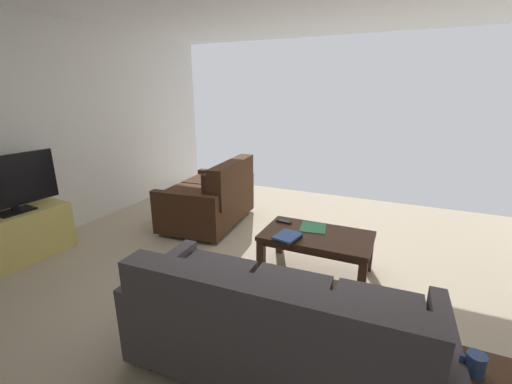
{
  "coord_description": "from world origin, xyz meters",
  "views": [
    {
      "loc": [
        -0.84,
        2.61,
        1.7
      ],
      "look_at": [
        0.27,
        0.16,
        0.88
      ],
      "focal_mm": 23.37,
      "sensor_mm": 36.0,
      "label": 1
    }
  ],
  "objects_px": {
    "coffee_mug": "(475,364)",
    "tv_remote": "(284,222)",
    "tv_stand": "(21,236)",
    "loveseat_near": "(212,198)",
    "book_stack": "(287,237)",
    "flat_tv": "(9,183)",
    "loose_magazine": "(313,227)",
    "coffee_table": "(317,240)",
    "sofa_main": "(277,327)"
  },
  "relations": [
    {
      "from": "loveseat_near",
      "to": "flat_tv",
      "type": "bearing_deg",
      "value": 51.87
    },
    {
      "from": "sofa_main",
      "to": "book_stack",
      "type": "relative_size",
      "value": 6.4
    },
    {
      "from": "loveseat_near",
      "to": "loose_magazine",
      "type": "distance_m",
      "value": 1.58
    },
    {
      "from": "loveseat_near",
      "to": "loose_magazine",
      "type": "xyz_separation_m",
      "value": [
        -1.49,
        0.53,
        0.05
      ]
    },
    {
      "from": "tv_stand",
      "to": "coffee_mug",
      "type": "height_order",
      "value": "coffee_mug"
    },
    {
      "from": "coffee_table",
      "to": "tv_remote",
      "type": "height_order",
      "value": "tv_remote"
    },
    {
      "from": "sofa_main",
      "to": "coffee_table",
      "type": "distance_m",
      "value": 1.3
    },
    {
      "from": "sofa_main",
      "to": "flat_tv",
      "type": "xyz_separation_m",
      "value": [
        2.95,
        -0.31,
        0.48
      ]
    },
    {
      "from": "loose_magazine",
      "to": "book_stack",
      "type": "bearing_deg",
      "value": -121.0
    },
    {
      "from": "tv_stand",
      "to": "book_stack",
      "type": "distance_m",
      "value": 2.76
    },
    {
      "from": "loveseat_near",
      "to": "coffee_mug",
      "type": "height_order",
      "value": "loveseat_near"
    },
    {
      "from": "loose_magazine",
      "to": "loveseat_near",
      "type": "bearing_deg",
      "value": 151.18
    },
    {
      "from": "coffee_table",
      "to": "loose_magazine",
      "type": "xyz_separation_m",
      "value": [
        0.07,
        -0.13,
        0.07
      ]
    },
    {
      "from": "flat_tv",
      "to": "coffee_mug",
      "type": "height_order",
      "value": "flat_tv"
    },
    {
      "from": "tv_stand",
      "to": "loose_magazine",
      "type": "distance_m",
      "value": 3.01
    },
    {
      "from": "coffee_mug",
      "to": "tv_remote",
      "type": "distance_m",
      "value": 2.13
    },
    {
      "from": "coffee_mug",
      "to": "loose_magazine",
      "type": "height_order",
      "value": "coffee_mug"
    },
    {
      "from": "sofa_main",
      "to": "loveseat_near",
      "type": "bearing_deg",
      "value": -49.71
    },
    {
      "from": "sofa_main",
      "to": "tv_remote",
      "type": "height_order",
      "value": "sofa_main"
    },
    {
      "from": "book_stack",
      "to": "flat_tv",
      "type": "bearing_deg",
      "value": 16.08
    },
    {
      "from": "loveseat_near",
      "to": "tv_stand",
      "type": "distance_m",
      "value": 2.1
    },
    {
      "from": "tv_stand",
      "to": "book_stack",
      "type": "height_order",
      "value": "tv_stand"
    },
    {
      "from": "coffee_mug",
      "to": "book_stack",
      "type": "height_order",
      "value": "coffee_mug"
    },
    {
      "from": "coffee_mug",
      "to": "tv_remote",
      "type": "height_order",
      "value": "coffee_mug"
    },
    {
      "from": "coffee_mug",
      "to": "loose_magazine",
      "type": "distance_m",
      "value": 1.93
    },
    {
      "from": "coffee_table",
      "to": "book_stack",
      "type": "bearing_deg",
      "value": 46.68
    },
    {
      "from": "flat_tv",
      "to": "sofa_main",
      "type": "bearing_deg",
      "value": 174.08
    },
    {
      "from": "sofa_main",
      "to": "loveseat_near",
      "type": "height_order",
      "value": "loveseat_near"
    },
    {
      "from": "coffee_table",
      "to": "coffee_mug",
      "type": "distance_m",
      "value": 1.79
    },
    {
      "from": "tv_stand",
      "to": "loveseat_near",
      "type": "bearing_deg",
      "value": -128.13
    },
    {
      "from": "coffee_table",
      "to": "loveseat_near",
      "type": "bearing_deg",
      "value": -22.84
    },
    {
      "from": "tv_stand",
      "to": "coffee_table",
      "type": "bearing_deg",
      "value": -160.87
    },
    {
      "from": "book_stack",
      "to": "loveseat_near",
      "type": "bearing_deg",
      "value": -33.37
    },
    {
      "from": "tv_stand",
      "to": "tv_remote",
      "type": "distance_m",
      "value": 2.73
    },
    {
      "from": "tv_remote",
      "to": "tv_stand",
      "type": "bearing_deg",
      "value": 24.48
    },
    {
      "from": "loveseat_near",
      "to": "tv_stand",
      "type": "xyz_separation_m",
      "value": [
        1.3,
        1.65,
        -0.1
      ]
    },
    {
      "from": "coffee_mug",
      "to": "tv_remote",
      "type": "bearing_deg",
      "value": -47.53
    },
    {
      "from": "coffee_table",
      "to": "tv_stand",
      "type": "height_order",
      "value": "tv_stand"
    },
    {
      "from": "sofa_main",
      "to": "tv_stand",
      "type": "relative_size",
      "value": 1.98
    },
    {
      "from": "flat_tv",
      "to": "loose_magazine",
      "type": "height_order",
      "value": "flat_tv"
    },
    {
      "from": "loveseat_near",
      "to": "tv_remote",
      "type": "relative_size",
      "value": 8.12
    },
    {
      "from": "coffee_mug",
      "to": "coffee_table",
      "type": "bearing_deg",
      "value": -53.57
    },
    {
      "from": "sofa_main",
      "to": "book_stack",
      "type": "xyz_separation_m",
      "value": [
        0.31,
        -1.07,
        0.08
      ]
    },
    {
      "from": "flat_tv",
      "to": "coffee_mug",
      "type": "relative_size",
      "value": 8.85
    },
    {
      "from": "loose_magazine",
      "to": "sofa_main",
      "type": "bearing_deg",
      "value": -92.77
    },
    {
      "from": "coffee_table",
      "to": "tv_remote",
      "type": "relative_size",
      "value": 6.21
    },
    {
      "from": "tv_stand",
      "to": "flat_tv",
      "type": "xyz_separation_m",
      "value": [
        -0.0,
        -0.0,
        0.57
      ]
    },
    {
      "from": "tv_remote",
      "to": "coffee_table",
      "type": "bearing_deg",
      "value": 160.06
    },
    {
      "from": "sofa_main",
      "to": "flat_tv",
      "type": "bearing_deg",
      "value": -5.92
    },
    {
      "from": "sofa_main",
      "to": "coffee_mug",
      "type": "distance_m",
      "value": 0.99
    }
  ]
}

